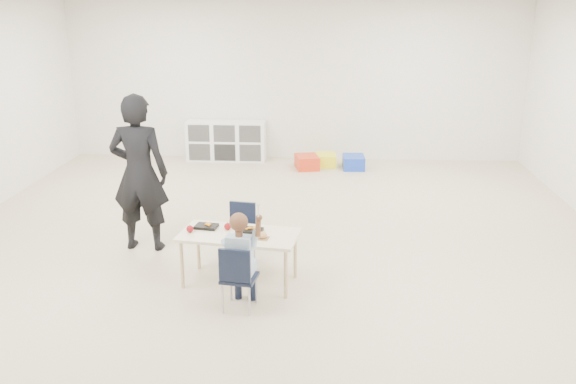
# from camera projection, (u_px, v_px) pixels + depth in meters

# --- Properties ---
(room) EXTENTS (9.00, 9.02, 2.80)m
(room) POSITION_uv_depth(u_px,v_px,m) (271.00, 134.00, 6.40)
(room) COLOR beige
(room) RESTS_ON ground
(table) EXTENTS (1.24, 0.75, 0.54)m
(table) POSITION_uv_depth(u_px,v_px,m) (240.00, 258.00, 6.11)
(table) COLOR #FBF1C9
(table) RESTS_ON ground
(chair_near) EXTENTS (0.35, 0.33, 0.64)m
(chair_near) POSITION_uv_depth(u_px,v_px,m) (239.00, 276.00, 5.59)
(chair_near) COLOR black
(chair_near) RESTS_ON ground
(chair_far) EXTENTS (0.35, 0.33, 0.64)m
(chair_far) POSITION_uv_depth(u_px,v_px,m) (240.00, 234.00, 6.61)
(chair_far) COLOR black
(chair_far) RESTS_ON ground
(child) EXTENTS (0.49, 0.49, 1.01)m
(child) POSITION_uv_depth(u_px,v_px,m) (239.00, 258.00, 5.54)
(child) COLOR #A4BEDE
(child) RESTS_ON chair_near
(lunch_tray_near) EXTENTS (0.24, 0.19, 0.03)m
(lunch_tray_near) POSITION_uv_depth(u_px,v_px,m) (251.00, 230.00, 6.07)
(lunch_tray_near) COLOR black
(lunch_tray_near) RESTS_ON table
(lunch_tray_far) EXTENTS (0.24, 0.19, 0.03)m
(lunch_tray_far) POSITION_uv_depth(u_px,v_px,m) (206.00, 226.00, 6.18)
(lunch_tray_far) COLOR black
(lunch_tray_far) RESTS_ON table
(milk_carton) EXTENTS (0.08, 0.08, 0.10)m
(milk_carton) POSITION_uv_depth(u_px,v_px,m) (238.00, 234.00, 5.88)
(milk_carton) COLOR white
(milk_carton) RESTS_ON table
(bread_roll) EXTENTS (0.09, 0.09, 0.07)m
(bread_roll) POSITION_uv_depth(u_px,v_px,m) (262.00, 235.00, 5.90)
(bread_roll) COLOR tan
(bread_roll) RESTS_ON table
(apple_near) EXTENTS (0.07, 0.07, 0.07)m
(apple_near) POSITION_uv_depth(u_px,v_px,m) (228.00, 226.00, 6.12)
(apple_near) COLOR maroon
(apple_near) RESTS_ON table
(apple_far) EXTENTS (0.07, 0.07, 0.07)m
(apple_far) POSITION_uv_depth(u_px,v_px,m) (190.00, 229.00, 6.06)
(apple_far) COLOR maroon
(apple_far) RESTS_ON table
(cubby_shelf) EXTENTS (1.40, 0.40, 0.70)m
(cubby_shelf) POSITION_uv_depth(u_px,v_px,m) (226.00, 141.00, 10.86)
(cubby_shelf) COLOR white
(cubby_shelf) RESTS_ON ground
(adult) EXTENTS (0.67, 0.45, 1.79)m
(adult) POSITION_uv_depth(u_px,v_px,m) (139.00, 173.00, 6.81)
(adult) COLOR black
(adult) RESTS_ON ground
(bin_red) EXTENTS (0.45, 0.53, 0.22)m
(bin_red) POSITION_uv_depth(u_px,v_px,m) (307.00, 162.00, 10.36)
(bin_red) COLOR red
(bin_red) RESTS_ON ground
(bin_yellow) EXTENTS (0.37, 0.45, 0.21)m
(bin_yellow) POSITION_uv_depth(u_px,v_px,m) (326.00, 160.00, 10.54)
(bin_yellow) COLOR yellow
(bin_yellow) RESTS_ON ground
(bin_blue) EXTENTS (0.37, 0.47, 0.22)m
(bin_blue) POSITION_uv_depth(u_px,v_px,m) (354.00, 162.00, 10.36)
(bin_blue) COLOR #183CBB
(bin_blue) RESTS_ON ground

